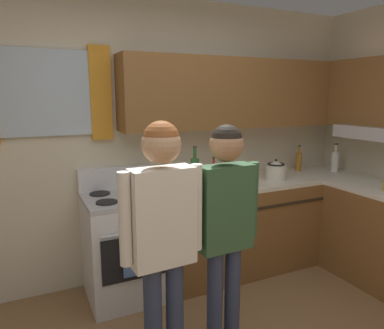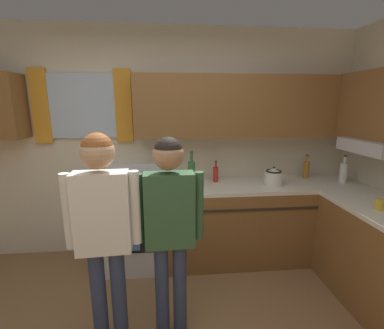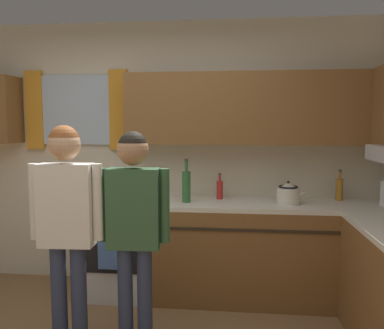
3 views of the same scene
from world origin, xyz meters
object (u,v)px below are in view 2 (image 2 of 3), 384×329
Objects in this scene: bottle_milk_white at (343,172)px; adult_in_plaid at (170,218)px; stove_oven at (134,224)px; stovetop_kettle at (274,176)px; bottle_wine_green at (192,174)px; bottle_sauce_red at (216,174)px; bottle_oil_amber at (306,169)px; mug_mustard_yellow at (381,205)px; adult_left at (103,221)px.

adult_in_plaid is (-1.97, -0.97, -0.04)m from bottle_milk_white.
stove_oven is 1.63m from stovetop_kettle.
bottle_wine_green reaches higher than bottle_sauce_red.
bottle_oil_amber is 2.38× the size of mug_mustard_yellow.
bottle_oil_amber is 0.18× the size of adult_left.
bottle_oil_amber is at bearing 4.64° from stove_oven.
bottle_wine_green is at bearing 153.62° from mug_mustard_yellow.
bottle_wine_green is 0.91m from stovetop_kettle.
mug_mustard_yellow is 2.23m from adult_left.
bottle_wine_green is 3.28× the size of mug_mustard_yellow.
stovetop_kettle is (-0.49, -0.23, -0.01)m from bottle_oil_amber.
mug_mustard_yellow is 0.08× the size of adult_in_plaid.
mug_mustard_yellow is (0.13, -1.00, -0.06)m from bottle_oil_amber.
mug_mustard_yellow is (1.53, -0.76, -0.11)m from bottle_wine_green.
bottle_wine_green is at bearing -179.21° from stovetop_kettle.
bottle_oil_amber is 0.18× the size of adult_in_plaid.
bottle_milk_white is 2.63m from adult_left.
bottle_wine_green reaches higher than mug_mustard_yellow.
stove_oven is 2.79× the size of bottle_wine_green.
bottle_milk_white reaches higher than bottle_sauce_red.
bottle_milk_white is at bearing 26.31° from adult_in_plaid.
bottle_oil_amber is 1.11m from bottle_sauce_red.
stovetop_kettle is 0.18× the size of adult_in_plaid.
stovetop_kettle is 1.49m from adult_in_plaid.
adult_in_plaid reaches higher than stove_oven.
adult_in_plaid reaches higher than stovetop_kettle.
stove_oven is 2.43m from bottle_milk_white.
bottle_sauce_red is at bearing -177.26° from bottle_oil_amber.
bottle_milk_white is 0.79× the size of bottle_wine_green.
stove_oven is 1.21m from adult_in_plaid.
stove_oven is at bearing 111.33° from adult_in_plaid.
stove_oven is 3.85× the size of bottle_oil_amber.
bottle_wine_green is 0.97m from adult_in_plaid.
bottle_oil_amber is at bearing 147.67° from bottle_milk_white.
stove_oven is 0.71× the size of adult_in_plaid.
bottle_oil_amber is (2.04, 0.17, 0.54)m from stove_oven.
bottle_milk_white is 2.60× the size of mug_mustard_yellow.
bottle_oil_amber reaches higher than bottle_sauce_red.
stovetop_kettle is (-0.82, -0.02, -0.02)m from bottle_milk_white.
stovetop_kettle is at bearing -155.02° from bottle_oil_amber.
adult_in_plaid is at bearing -68.67° from stove_oven.
stovetop_kettle is at bearing 39.72° from adult_in_plaid.
bottle_oil_amber reaches higher than stovetop_kettle.
adult_in_plaid is at bearing -144.21° from bottle_oil_amber.
bottle_oil_amber is 1.16× the size of bottle_sauce_red.
stovetop_kettle is at bearing 128.97° from mug_mustard_yellow.
bottle_oil_amber is at bearing 35.79° from adult_in_plaid.
bottle_sauce_red is 1.56m from mug_mustard_yellow.
stovetop_kettle is (-0.62, 0.77, 0.05)m from mug_mustard_yellow.
bottle_milk_white is 1.73m from bottle_wine_green.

